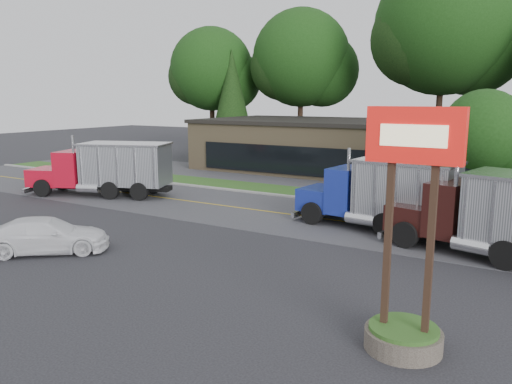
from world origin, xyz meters
TOP-DOWN VIEW (x-y plane):
  - ground at (0.00, 0.00)m, footprint 140.00×140.00m
  - road at (0.00, 9.00)m, footprint 60.00×8.00m
  - center_line at (0.00, 9.00)m, footprint 60.00×0.12m
  - curb at (0.00, 13.20)m, footprint 60.00×0.30m
  - grass_verge at (0.00, 15.00)m, footprint 60.00×3.40m
  - far_parking at (0.00, 20.00)m, footprint 60.00×7.00m
  - strip_mall at (2.00, 26.00)m, footprint 32.00×12.00m
  - bilo_sign at (10.50, -2.50)m, footprint 2.20×1.90m
  - tree_far_a at (-19.85, 32.12)m, footprint 9.69×9.12m
  - tree_far_b at (-9.84, 34.13)m, footprint 10.67×10.04m
  - tree_far_c at (4.20, 34.16)m, footprint 13.03×12.26m
  - evergreen_left at (-16.00, 30.00)m, footprint 4.91×4.91m
  - tree_verge at (10.07, 15.06)m, footprint 4.64×4.37m
  - dump_truck_red at (-10.82, 7.82)m, footprint 9.34×5.47m
  - dump_truck_blue at (6.69, 8.50)m, footprint 7.72×3.39m
  - dump_truck_maroon at (11.83, 6.45)m, footprint 8.13×4.22m
  - rally_car at (-3.94, -1.87)m, footprint 4.97×4.61m

SIDE VIEW (x-z plane):
  - ground at x=0.00m, z-range 0.00..0.00m
  - road at x=0.00m, z-range -0.01..0.01m
  - center_line at x=0.00m, z-range 0.00..0.00m
  - curb at x=0.00m, z-range -0.06..0.06m
  - grass_verge at x=0.00m, z-range -0.01..0.01m
  - far_parking at x=0.00m, z-range -0.01..0.01m
  - rally_car at x=-3.94m, z-range 0.00..1.40m
  - dump_truck_blue at x=6.69m, z-range 0.12..3.48m
  - dump_truck_maroon at x=11.83m, z-range 0.12..3.48m
  - dump_truck_red at x=-10.82m, z-range 0.13..3.49m
  - strip_mall at x=2.00m, z-range 0.00..4.00m
  - bilo_sign at x=10.50m, z-range -0.95..5.00m
  - tree_verge at x=10.07m, z-range 0.90..7.52m
  - evergreen_left at x=-16.00m, z-range 0.55..11.70m
  - tree_far_a at x=-19.85m, z-range 1.91..15.74m
  - tree_far_b at x=-9.84m, z-range 2.10..17.33m
  - tree_far_c at x=4.20m, z-range 2.57..21.15m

